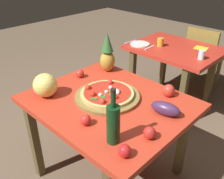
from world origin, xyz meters
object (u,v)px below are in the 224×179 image
object	(u,v)px
knife_utensil	(150,47)
melon	(45,85)
bell_pepper	(169,91)
fork_utensil	(131,42)
wine_bottle	(113,123)
drinking_glass_juice	(160,42)
tomato_by_bottle	(80,74)
eggplant	(166,109)
tomato_at_corner	(125,151)
napkin_folded	(201,48)
pizza_board	(107,96)
pizza	(107,93)
drinking_glass_water	(201,55)
dinner_plate	(140,44)
dining_chair	(202,56)
background_table	(174,57)
tomato_beside_pepper	(86,120)
display_table	(109,111)
pineapple_left	(107,54)
tomato_near_board	(150,133)

from	to	relation	value
knife_utensil	melon	bearing A→B (deg)	-89.45
bell_pepper	fork_utensil	distance (m)	1.25
wine_bottle	drinking_glass_juice	bearing A→B (deg)	115.40
tomato_by_bottle	drinking_glass_juice	size ratio (longest dim) A/B	0.73
melon	eggplant	size ratio (longest dim) A/B	0.88
tomato_at_corner	napkin_folded	world-z (taller)	tomato_at_corner
pizza_board	knife_utensil	size ratio (longest dim) A/B	2.64
melon	pizza	bearing A→B (deg)	39.61
wine_bottle	bell_pepper	distance (m)	0.65
pizza	eggplant	size ratio (longest dim) A/B	1.95
bell_pepper	drinking_glass_juice	xyz separation A→B (m)	(-0.67, 0.87, 0.00)
eggplant	drinking_glass_water	world-z (taller)	drinking_glass_water
tomato_by_bottle	dinner_plate	bearing A→B (deg)	98.52
dining_chair	dinner_plate	distance (m)	0.95
tomato_at_corner	fork_utensil	world-z (taller)	tomato_at_corner
eggplant	napkin_folded	world-z (taller)	eggplant
melon	drinking_glass_juice	bearing A→B (deg)	90.62
melon	fork_utensil	xyz separation A→B (m)	(-0.35, 1.38, -0.08)
wine_bottle	napkin_folded	world-z (taller)	wine_bottle
background_table	knife_utensil	bearing A→B (deg)	-133.13
tomato_by_bottle	dinner_plate	world-z (taller)	tomato_by_bottle
tomato_beside_pepper	dining_chair	bearing A→B (deg)	97.13
wine_bottle	drinking_glass_water	size ratio (longest dim) A/B	3.69
melon	tomato_beside_pepper	distance (m)	0.48
wine_bottle	drinking_glass_juice	xyz separation A→B (m)	(-0.72, 1.52, -0.08)
dining_chair	drinking_glass_water	distance (m)	0.85
dining_chair	tomato_beside_pepper	distance (m)	2.26
pizza	wine_bottle	bearing A→B (deg)	-40.74
dining_chair	knife_utensil	bearing A→B (deg)	70.63
display_table	tomato_at_corner	size ratio (longest dim) A/B	15.69
dinner_plate	fork_utensil	distance (m)	0.14
eggplant	dinner_plate	xyz separation A→B (m)	(-0.98, 0.97, -0.04)
pizza_board	drinking_glass_juice	world-z (taller)	drinking_glass_juice
display_table	wine_bottle	distance (m)	0.49
drinking_glass_juice	drinking_glass_water	xyz separation A→B (m)	(0.51, -0.04, -0.00)
pizza_board	melon	world-z (taller)	melon
dining_chair	eggplant	bearing A→B (deg)	106.30
tomato_beside_pepper	napkin_folded	distance (m)	1.78
drinking_glass_juice	dining_chair	bearing A→B (deg)	73.03
pineapple_left	tomato_near_board	world-z (taller)	pineapple_left
pineapple_left	tomato_at_corner	distance (m)	1.07
wine_bottle	tomato_at_corner	xyz separation A→B (m)	(0.12, -0.04, -0.09)
wine_bottle	dining_chair	bearing A→B (deg)	102.88
drinking_glass_juice	tomato_at_corner	bearing A→B (deg)	-61.59
dining_chair	pineapple_left	bearing A→B (deg)	81.95
dining_chair	eggplant	xyz separation A→B (m)	(0.57, -1.79, 0.30)
tomato_near_board	bell_pepper	bearing A→B (deg)	110.84
eggplant	tomato_beside_pepper	xyz separation A→B (m)	(-0.29, -0.43, -0.01)
bell_pepper	napkin_folded	xyz separation A→B (m)	(-0.30, 1.12, -0.04)
display_table	pizza	world-z (taller)	pizza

